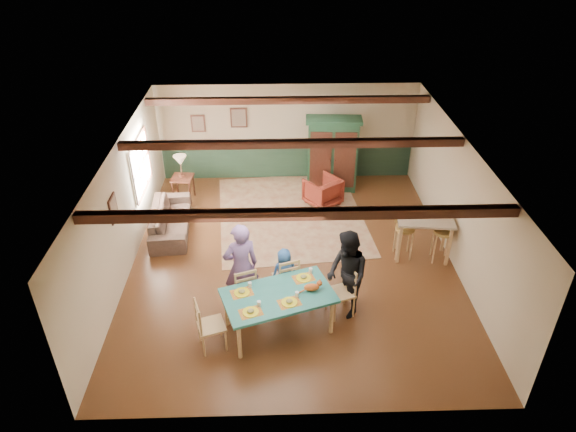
{
  "coord_description": "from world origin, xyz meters",
  "views": [
    {
      "loc": [
        -0.37,
        -9.12,
        6.83
      ],
      "look_at": [
        -0.1,
        -0.01,
        1.15
      ],
      "focal_mm": 32.0,
      "sensor_mm": 36.0,
      "label": 1
    }
  ],
  "objects_px": {
    "dining_chair_end_right": "(341,292)",
    "person_woman": "(347,274)",
    "dining_table": "(279,312)",
    "armoire": "(332,155)",
    "armchair": "(323,191)",
    "person_child": "(284,273)",
    "sofa": "(171,219)",
    "counter_table": "(423,238)",
    "end_table": "(184,188)",
    "cat": "(312,287)",
    "table_lamp": "(181,167)",
    "dining_chair_far_right": "(286,277)",
    "bar_stool_left": "(404,234)",
    "bar_stool_right": "(442,237)",
    "dining_chair_far_left": "(243,287)",
    "person_man": "(241,267)",
    "dining_chair_end_left": "(211,324)"
  },
  "relations": [
    {
      "from": "dining_chair_end_right",
      "to": "person_woman",
      "type": "distance_m",
      "value": 0.39
    },
    {
      "from": "dining_table",
      "to": "armoire",
      "type": "bearing_deg",
      "value": 74.27
    },
    {
      "from": "dining_chair_end_right",
      "to": "armchair",
      "type": "xyz_separation_m",
      "value": [
        0.03,
        4.15,
        -0.15
      ]
    },
    {
      "from": "person_child",
      "to": "sofa",
      "type": "distance_m",
      "value": 3.61
    },
    {
      "from": "dining_table",
      "to": "counter_table",
      "type": "xyz_separation_m",
      "value": [
        3.18,
        2.16,
        0.09
      ]
    },
    {
      "from": "dining_chair_end_right",
      "to": "armoire",
      "type": "relative_size",
      "value": 0.51
    },
    {
      "from": "dining_chair_end_right",
      "to": "end_table",
      "type": "bearing_deg",
      "value": -159.99
    },
    {
      "from": "cat",
      "to": "table_lamp",
      "type": "bearing_deg",
      "value": 103.46
    },
    {
      "from": "dining_chair_far_right",
      "to": "person_child",
      "type": "distance_m",
      "value": 0.09
    },
    {
      "from": "dining_chair_far_right",
      "to": "counter_table",
      "type": "xyz_separation_m",
      "value": [
        3.03,
        1.29,
        -0.01
      ]
    },
    {
      "from": "person_child",
      "to": "cat",
      "type": "relative_size",
      "value": 2.79
    },
    {
      "from": "dining_chair_end_right",
      "to": "sofa",
      "type": "bearing_deg",
      "value": -147.74
    },
    {
      "from": "bar_stool_left",
      "to": "bar_stool_right",
      "type": "xyz_separation_m",
      "value": [
        0.79,
        -0.17,
        0.0
      ]
    },
    {
      "from": "cat",
      "to": "end_table",
      "type": "relative_size",
      "value": 0.59
    },
    {
      "from": "armchair",
      "to": "table_lamp",
      "type": "distance_m",
      "value": 3.7
    },
    {
      "from": "dining_table",
      "to": "person_woman",
      "type": "relative_size",
      "value": 1.09
    },
    {
      "from": "person_woman",
      "to": "counter_table",
      "type": "bearing_deg",
      "value": 113.43
    },
    {
      "from": "dining_chair_far_left",
      "to": "bar_stool_left",
      "type": "distance_m",
      "value": 3.8
    },
    {
      "from": "person_man",
      "to": "cat",
      "type": "bearing_deg",
      "value": 136.55
    },
    {
      "from": "dining_chair_far_right",
      "to": "bar_stool_right",
      "type": "xyz_separation_m",
      "value": [
        3.41,
        1.15,
        0.08
      ]
    },
    {
      "from": "person_woman",
      "to": "bar_stool_left",
      "type": "height_order",
      "value": "person_woman"
    },
    {
      "from": "dining_table",
      "to": "bar_stool_left",
      "type": "distance_m",
      "value": 3.55
    },
    {
      "from": "dining_chair_end_left",
      "to": "table_lamp",
      "type": "xyz_separation_m",
      "value": [
        -1.25,
        5.28,
        0.45
      ]
    },
    {
      "from": "counter_table",
      "to": "bar_stool_right",
      "type": "distance_m",
      "value": 0.42
    },
    {
      "from": "dining_chair_end_left",
      "to": "armoire",
      "type": "height_order",
      "value": "armoire"
    },
    {
      "from": "person_man",
      "to": "sofa",
      "type": "distance_m",
      "value": 3.33
    },
    {
      "from": "dining_table",
      "to": "dining_chair_end_left",
      "type": "distance_m",
      "value": 1.25
    },
    {
      "from": "dining_chair_end_left",
      "to": "sofa",
      "type": "height_order",
      "value": "dining_chair_end_left"
    },
    {
      "from": "cat",
      "to": "bar_stool_left",
      "type": "height_order",
      "value": "bar_stool_left"
    },
    {
      "from": "person_child",
      "to": "armchair",
      "type": "distance_m",
      "value": 3.75
    },
    {
      "from": "dining_chair_far_left",
      "to": "person_man",
      "type": "height_order",
      "value": "person_man"
    },
    {
      "from": "person_child",
      "to": "armoire",
      "type": "relative_size",
      "value": 0.53
    },
    {
      "from": "sofa",
      "to": "bar_stool_left",
      "type": "distance_m",
      "value": 5.44
    },
    {
      "from": "person_woman",
      "to": "cat",
      "type": "distance_m",
      "value": 0.77
    },
    {
      "from": "dining_chair_end_right",
      "to": "counter_table",
      "type": "height_order",
      "value": "dining_chair_end_right"
    },
    {
      "from": "dining_chair_end_left",
      "to": "counter_table",
      "type": "relative_size",
      "value": 0.86
    },
    {
      "from": "bar_stool_left",
      "to": "armoire",
      "type": "bearing_deg",
      "value": 115.38
    },
    {
      "from": "armoire",
      "to": "end_table",
      "type": "xyz_separation_m",
      "value": [
        -3.94,
        -0.49,
        -0.69
      ]
    },
    {
      "from": "dining_chair_end_right",
      "to": "person_child",
      "type": "height_order",
      "value": "person_child"
    },
    {
      "from": "sofa",
      "to": "end_table",
      "type": "bearing_deg",
      "value": -8.18
    },
    {
      "from": "person_woman",
      "to": "sofa",
      "type": "xyz_separation_m",
      "value": [
        -3.8,
        2.96,
        -0.58
      ]
    },
    {
      "from": "dining_chair_far_left",
      "to": "person_woman",
      "type": "xyz_separation_m",
      "value": [
        1.94,
        -0.16,
        0.38
      ]
    },
    {
      "from": "table_lamp",
      "to": "dining_chair_far_left",
      "type": "bearing_deg",
      "value": -67.59
    },
    {
      "from": "dining_chair_end_right",
      "to": "person_child",
      "type": "distance_m",
      "value": 1.19
    },
    {
      "from": "bar_stool_left",
      "to": "sofa",
      "type": "bearing_deg",
      "value": 170.95
    },
    {
      "from": "dining_chair_end_left",
      "to": "dining_chair_end_right",
      "type": "distance_m",
      "value": 2.49
    },
    {
      "from": "cat",
      "to": "armchair",
      "type": "height_order",
      "value": "cat"
    },
    {
      "from": "table_lamp",
      "to": "bar_stool_right",
      "type": "bearing_deg",
      "value": -25.42
    },
    {
      "from": "person_man",
      "to": "bar_stool_right",
      "type": "relative_size",
      "value": 1.57
    },
    {
      "from": "dining_chair_end_right",
      "to": "bar_stool_left",
      "type": "bearing_deg",
      "value": 119.45
    }
  ]
}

